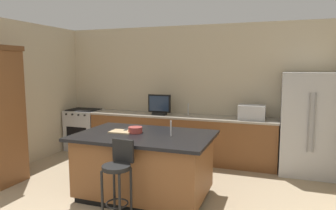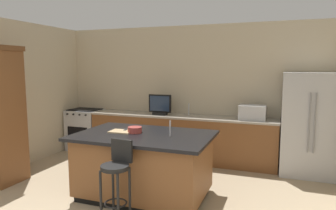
# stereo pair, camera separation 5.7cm
# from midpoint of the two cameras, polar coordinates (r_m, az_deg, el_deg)

# --- Properties ---
(wall_back) EXTENTS (6.09, 0.12, 2.72)m
(wall_back) POSITION_cam_midpoint_polar(r_m,az_deg,el_deg) (6.42, 3.84, 2.50)
(wall_back) COLOR beige
(wall_back) RESTS_ON ground_plane
(wall_left) EXTENTS (0.12, 4.71, 2.72)m
(wall_left) POSITION_cam_midpoint_polar(r_m,az_deg,el_deg) (6.10, -29.16, 1.36)
(wall_left) COLOR beige
(wall_left) RESTS_ON ground_plane
(counter_back) EXTENTS (3.80, 0.62, 0.91)m
(counter_back) POSITION_cam_midpoint_polar(r_m,az_deg,el_deg) (6.23, 1.89, -6.07)
(counter_back) COLOR brown
(counter_back) RESTS_ON ground_plane
(kitchen_island) EXTENTS (1.93, 1.27, 0.93)m
(kitchen_island) POSITION_cam_midpoint_polar(r_m,az_deg,el_deg) (4.49, -4.73, -11.10)
(kitchen_island) COLOR black
(kitchen_island) RESTS_ON ground_plane
(refrigerator) EXTENTS (0.93, 0.76, 1.78)m
(refrigerator) POSITION_cam_midpoint_polar(r_m,az_deg,el_deg) (5.84, 24.57, -3.25)
(refrigerator) COLOR #B7BABF
(refrigerator) RESTS_ON ground_plane
(range_oven) EXTENTS (0.72, 0.63, 0.93)m
(range_oven) POSITION_cam_midpoint_polar(r_m,az_deg,el_deg) (7.23, -15.58, -4.43)
(range_oven) COLOR #B7BABF
(range_oven) RESTS_ON ground_plane
(microwave) EXTENTS (0.48, 0.36, 0.27)m
(microwave) POSITION_cam_midpoint_polar(r_m,az_deg,el_deg) (5.86, 15.15, -1.31)
(microwave) COLOR #B7BABF
(microwave) RESTS_ON counter_back
(tv_monitor) EXTENTS (0.47, 0.16, 0.41)m
(tv_monitor) POSITION_cam_midpoint_polar(r_m,az_deg,el_deg) (6.21, -1.89, -0.08)
(tv_monitor) COLOR black
(tv_monitor) RESTS_ON counter_back
(sink_faucet_back) EXTENTS (0.02, 0.02, 0.24)m
(sink_faucet_back) POSITION_cam_midpoint_polar(r_m,az_deg,el_deg) (6.18, 3.54, -0.78)
(sink_faucet_back) COLOR #B2B2B7
(sink_faucet_back) RESTS_ON counter_back
(sink_faucet_island) EXTENTS (0.02, 0.02, 0.22)m
(sink_faucet_island) POSITION_cam_midpoint_polar(r_m,az_deg,el_deg) (4.21, 0.15, -4.39)
(sink_faucet_island) COLOR #B2B2B7
(sink_faucet_island) RESTS_ON kitchen_island
(bar_stool_center) EXTENTS (0.34, 0.35, 1.01)m
(bar_stool_center) POSITION_cam_midpoint_polar(r_m,az_deg,el_deg) (3.78, -9.76, -12.60)
(bar_stool_center) COLOR black
(bar_stool_center) RESTS_ON ground_plane
(fruit_bowl) EXTENTS (0.20, 0.20, 0.09)m
(fruit_bowl) POSITION_cam_midpoint_polar(r_m,az_deg,el_deg) (4.46, -6.49, -4.65)
(fruit_bowl) COLOR #993833
(fruit_bowl) RESTS_ON kitchen_island
(cell_phone) EXTENTS (0.13, 0.17, 0.01)m
(cell_phone) POSITION_cam_midpoint_polar(r_m,az_deg,el_deg) (4.43, -6.04, -5.23)
(cell_phone) COLOR black
(cell_phone) RESTS_ON kitchen_island
(tv_remote) EXTENTS (0.08, 0.18, 0.02)m
(tv_remote) POSITION_cam_midpoint_polar(r_m,az_deg,el_deg) (4.63, -8.15, -4.65)
(tv_remote) COLOR black
(tv_remote) RESTS_ON kitchen_island
(cutting_board) EXTENTS (0.34, 0.26, 0.02)m
(cutting_board) POSITION_cam_midpoint_polar(r_m,az_deg,el_deg) (4.54, -8.98, -4.92)
(cutting_board) COLOR tan
(cutting_board) RESTS_ON kitchen_island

